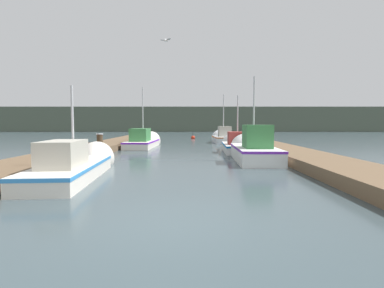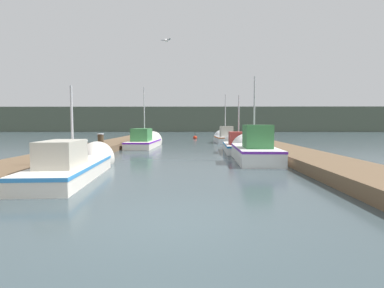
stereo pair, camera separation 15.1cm
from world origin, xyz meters
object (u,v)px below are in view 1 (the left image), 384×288
(fishing_boat_2, at_px, (237,145))
(channel_buoy, at_px, (194,138))
(fishing_boat_1, at_px, (253,149))
(mooring_piling_1, at_px, (101,145))
(fishing_boat_4, at_px, (224,138))
(fishing_boat_0, at_px, (78,165))
(mooring_piling_2, at_px, (135,137))
(mooring_piling_0, at_px, (85,152))
(seagull_lead, at_px, (167,40))
(fishing_boat_3, at_px, (145,141))

(fishing_boat_2, height_order, channel_buoy, fishing_boat_2)
(fishing_boat_1, xyz_separation_m, mooring_piling_1, (-7.89, 1.21, 0.11))
(fishing_boat_2, height_order, fishing_boat_4, fishing_boat_4)
(fishing_boat_0, bearing_deg, mooring_piling_1, 95.11)
(mooring_piling_2, bearing_deg, fishing_boat_0, -86.89)
(mooring_piling_0, distance_m, seagull_lead, 6.43)
(fishing_boat_4, bearing_deg, seagull_lead, -109.55)
(fishing_boat_0, bearing_deg, mooring_piling_0, 101.60)
(fishing_boat_2, xyz_separation_m, fishing_boat_4, (-0.03, 8.47, 0.06))
(mooring_piling_0, height_order, seagull_lead, seagull_lead)
(channel_buoy, xyz_separation_m, seagull_lead, (-1.36, -19.72, 5.59))
(fishing_boat_3, relative_size, seagull_lead, 11.80)
(mooring_piling_1, bearing_deg, fishing_boat_0, -80.51)
(mooring_piling_1, bearing_deg, channel_buoy, 74.68)
(fishing_boat_0, height_order, channel_buoy, fishing_boat_0)
(fishing_boat_0, distance_m, fishing_boat_3, 12.63)
(fishing_boat_3, relative_size, mooring_piling_2, 4.82)
(channel_buoy, distance_m, seagull_lead, 20.54)
(mooring_piling_1, bearing_deg, mooring_piling_2, 88.90)
(mooring_piling_0, height_order, mooring_piling_2, mooring_piling_2)
(fishing_boat_2, bearing_deg, seagull_lead, -127.37)
(fishing_boat_4, relative_size, mooring_piling_2, 3.81)
(fishing_boat_0, distance_m, mooring_piling_2, 14.23)
(fishing_boat_3, height_order, mooring_piling_2, fishing_boat_3)
(seagull_lead, bearing_deg, mooring_piling_1, 10.09)
(fishing_boat_1, height_order, fishing_boat_4, fishing_boat_4)
(fishing_boat_1, distance_m, mooring_piling_1, 7.99)
(fishing_boat_0, distance_m, mooring_piling_1, 5.70)
(fishing_boat_2, distance_m, mooring_piling_0, 9.89)
(fishing_boat_0, height_order, fishing_boat_1, fishing_boat_1)
(fishing_boat_0, xyz_separation_m, mooring_piling_1, (-0.94, 5.61, 0.25))
(fishing_boat_1, distance_m, fishing_boat_3, 10.58)
(fishing_boat_2, relative_size, seagull_lead, 10.39)
(fishing_boat_0, bearing_deg, fishing_boat_2, 48.87)
(fishing_boat_0, distance_m, mooring_piling_0, 3.20)
(mooring_piling_0, bearing_deg, mooring_piling_2, 89.45)
(fishing_boat_2, xyz_separation_m, mooring_piling_1, (-7.81, -3.59, 0.26))
(fishing_boat_0, bearing_deg, fishing_boat_4, 64.45)
(fishing_boat_0, distance_m, fishing_boat_2, 11.49)
(fishing_boat_0, distance_m, channel_buoy, 24.28)
(fishing_boat_4, relative_size, mooring_piling_1, 3.96)
(fishing_boat_3, xyz_separation_m, channel_buoy, (3.78, 11.31, -0.28))
(channel_buoy, relative_size, seagull_lead, 1.81)
(fishing_boat_0, bearing_deg, mooring_piling_2, 88.74)
(mooring_piling_0, bearing_deg, fishing_boat_4, 62.12)
(fishing_boat_0, height_order, seagull_lead, seagull_lead)
(fishing_boat_1, relative_size, channel_buoy, 5.93)
(fishing_boat_1, bearing_deg, fishing_boat_3, 130.88)
(mooring_piling_2, xyz_separation_m, seagull_lead, (3.50, -9.98, 5.07))
(fishing_boat_0, xyz_separation_m, fishing_boat_1, (6.96, 4.41, 0.14))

